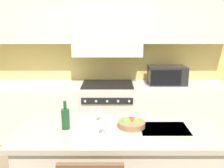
# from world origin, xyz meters

# --- Properties ---
(back_cabinetry) EXTENTS (10.00, 0.46, 2.70)m
(back_cabinetry) POSITION_xyz_m (0.00, 2.13, 1.61)
(back_cabinetry) COLOR #DBC166
(back_cabinetry) RESTS_ON ground_plane
(back_counter) EXTENTS (3.88, 0.62, 0.91)m
(back_counter) POSITION_xyz_m (-0.00, 1.89, 0.46)
(back_counter) COLOR silver
(back_counter) RESTS_ON ground_plane
(range_stove) EXTENTS (0.83, 0.70, 0.92)m
(range_stove) POSITION_xyz_m (0.00, 1.86, 0.46)
(range_stove) COLOR beige
(range_stove) RESTS_ON ground_plane
(microwave) EXTENTS (0.59, 0.38, 0.29)m
(microwave) POSITION_xyz_m (0.95, 1.88, 1.05)
(microwave) COLOR black
(microwave) RESTS_ON back_counter
(wine_bottle) EXTENTS (0.08, 0.08, 0.27)m
(wine_bottle) POSITION_xyz_m (-0.35, 0.15, 1.01)
(wine_bottle) COLOR #194723
(wine_bottle) RESTS_ON kitchen_island
(wine_glass_near) EXTENTS (0.06, 0.06, 0.17)m
(wine_glass_near) POSITION_xyz_m (-0.01, 0.02, 1.03)
(wine_glass_near) COLOR white
(wine_glass_near) RESTS_ON kitchen_island
(wine_glass_far) EXTENTS (0.06, 0.06, 0.17)m
(wine_glass_far) POSITION_xyz_m (-0.05, 0.32, 1.03)
(wine_glass_far) COLOR white
(wine_glass_far) RESTS_ON kitchen_island
(fruit_bowl) EXTENTS (0.26, 0.26, 0.10)m
(fruit_bowl) POSITION_xyz_m (0.25, 0.19, 0.94)
(fruit_bowl) COLOR #996B47
(fruit_bowl) RESTS_ON kitchen_island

